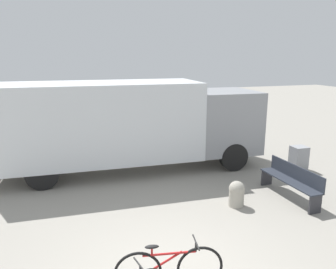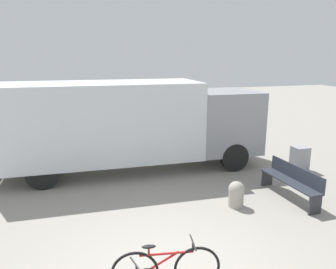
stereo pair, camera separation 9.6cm
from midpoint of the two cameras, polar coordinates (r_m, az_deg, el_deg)
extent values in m
cube|color=silver|center=(10.44, -12.04, 2.24)|extent=(6.29, 2.57, 2.41)
cube|color=gray|center=(11.47, 9.14, 2.46)|extent=(2.19, 2.29, 2.04)
cylinder|color=black|center=(12.58, 7.12, -1.27)|extent=(0.92, 0.32, 0.91)
cylinder|color=black|center=(10.85, 11.08, -3.83)|extent=(0.92, 0.32, 0.91)
cylinder|color=black|center=(11.72, -20.40, -3.15)|extent=(0.92, 0.32, 0.91)
cylinder|color=black|center=(9.85, -21.30, -6.36)|extent=(0.92, 0.32, 0.91)
cube|color=#282D38|center=(9.17, 20.09, -7.54)|extent=(0.44, 2.00, 0.03)
cube|color=#282D38|center=(9.22, 21.07, -6.27)|extent=(0.07, 1.99, 0.41)
cube|color=#2D2D33|center=(8.61, 23.96, -11.08)|extent=(0.34, 0.06, 0.47)
cube|color=#2D2D33|center=(9.95, 16.54, -7.13)|extent=(0.34, 0.06, 0.47)
cylinder|color=black|center=(4.87, -5.46, -21.83)|extent=(0.11, 0.44, 0.02)
torus|color=black|center=(5.63, 5.05, -22.11)|extent=(0.75, 0.17, 0.75)
cylinder|color=red|center=(5.38, -0.31, -20.04)|extent=(0.83, 0.18, 0.04)
cylinder|color=red|center=(5.45, -1.13, -21.34)|extent=(0.56, 0.13, 0.35)
cylinder|color=red|center=(5.32, -3.37, -19.69)|extent=(0.03, 0.03, 0.12)
ellipsoid|color=black|center=(5.28, -3.38, -18.94)|extent=(0.23, 0.13, 0.05)
cylinder|color=black|center=(5.40, 4.34, -18.92)|extent=(0.03, 0.03, 0.16)
cylinder|color=black|center=(5.36, 4.35, -18.20)|extent=(0.10, 0.44, 0.02)
cylinder|color=#9E998C|center=(8.44, 11.50, -10.67)|extent=(0.37, 0.37, 0.45)
sphere|color=#9E998C|center=(8.35, 11.58, -9.25)|extent=(0.39, 0.39, 0.39)
cube|color=gray|center=(11.52, 21.57, -3.85)|extent=(0.48, 0.43, 0.79)
camera|label=1|loc=(0.05, -90.31, -0.07)|focal=35.00mm
camera|label=2|loc=(0.05, 89.69, 0.07)|focal=35.00mm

